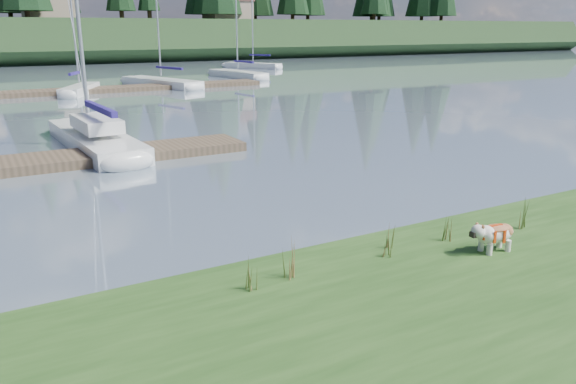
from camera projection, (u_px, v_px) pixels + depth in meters
ground at (45, 95)px, 36.29m from camera, size 200.00×200.00×0.00m
ridge at (0, 41)px, 71.53m from camera, size 200.00×20.00×5.00m
bulldog at (495, 233)px, 9.91m from camera, size 0.93×0.45×0.55m
sailboat_main at (90, 134)px, 20.71m from camera, size 2.17×8.79×12.54m
dock_far at (77, 91)px, 37.19m from camera, size 26.00×2.20×0.30m
sailboat_bg_2 at (82, 88)px, 37.11m from camera, size 3.70×5.92×9.25m
sailboat_bg_3 at (155, 81)px, 41.86m from camera, size 4.38×8.94×12.88m
sailboat_bg_4 at (233, 73)px, 49.21m from camera, size 2.86×8.07×11.68m
sailboat_bg_5 at (248, 65)px, 60.34m from camera, size 4.98×6.91×10.42m
weed_0 at (289, 261)px, 8.87m from camera, size 0.17×0.14×0.67m
weed_1 at (386, 248)px, 9.71m from camera, size 0.17×0.14×0.40m
weed_2 at (448, 228)px, 10.39m from camera, size 0.17×0.14×0.64m
weed_3 at (250, 275)px, 8.49m from camera, size 0.17×0.14×0.56m
weed_4 at (389, 239)px, 10.06m from camera, size 0.17×0.14×0.47m
weed_5 at (524, 214)px, 11.08m from camera, size 0.17×0.14×0.68m
mud_lip at (275, 271)px, 9.85m from camera, size 60.00×0.50×0.14m
house_1 at (47, 2)px, 71.33m from camera, size 6.30×5.30×4.65m
house_2 at (227, 5)px, 80.96m from camera, size 6.30×5.30×4.65m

